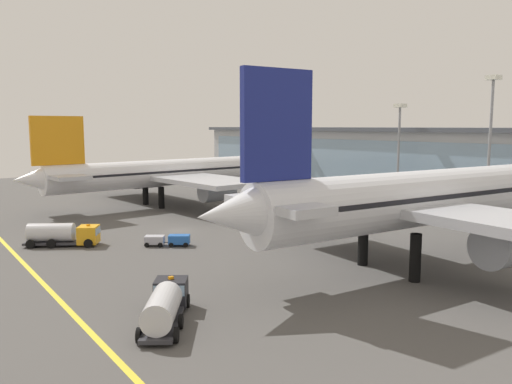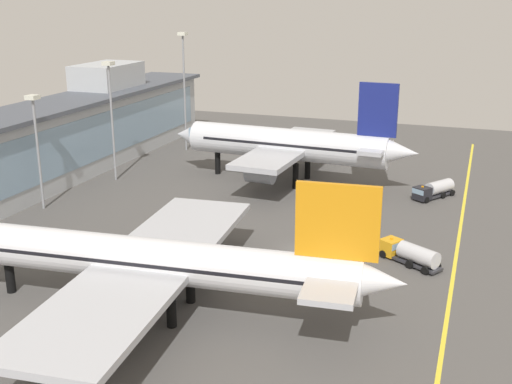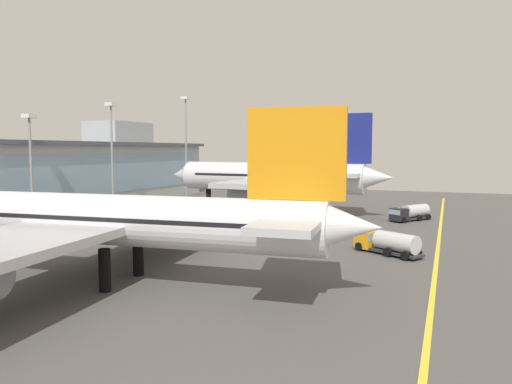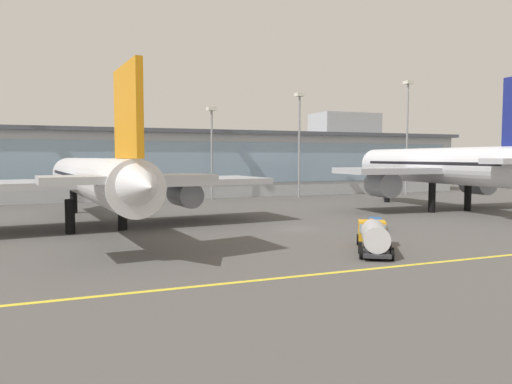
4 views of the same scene
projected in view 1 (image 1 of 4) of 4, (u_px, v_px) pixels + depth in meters
The scene contains 11 objects.
ground_plane at pixel (178, 230), 73.80m from camera, with size 193.99×193.99×0.00m, color #514F4C.
taxiway_centreline_stripe at pixel (13, 252), 61.16m from camera, with size 155.19×0.50×0.01m, color yellow.
terminal_building at pixel (421, 162), 102.26m from camera, with size 141.56×14.00×19.93m.
airliner_near_left at pixel (168, 173), 97.32m from camera, with size 46.36×56.25×16.65m.
airliner_near_right at pixel (409, 201), 53.15m from camera, with size 35.22×48.52×19.81m.
fuel_tanker_truck at pixel (65, 234), 64.21m from camera, with size 6.82×8.97×2.90m.
baggage_tug_near at pixel (168, 240), 64.18m from camera, with size 4.53×5.44×1.40m.
service_truck_far at pixel (166, 303), 39.11m from camera, with size 8.84×7.10×2.90m.
apron_light_mast_west at pixel (491, 127), 78.46m from camera, with size 1.80×1.80×22.69m.
apron_light_mast_centre at pixel (263, 121), 128.31m from camera, with size 1.80×1.80×25.05m.
apron_light_mast_far_east at pixel (399, 137), 95.53m from camera, with size 1.80×1.80×19.14m.
Camera 1 is at (65.62, -32.78, 14.98)m, focal length 35.80 mm.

